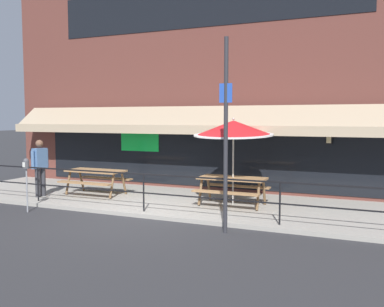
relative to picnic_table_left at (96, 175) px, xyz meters
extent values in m
plane|color=#2D2D30|center=(2.54, -1.79, -0.71)|extent=(120.00, 120.00, 0.00)
cube|color=#9E998E|center=(2.54, 0.21, -0.66)|extent=(15.00, 4.00, 0.10)
cube|color=brown|center=(2.54, 2.46, 3.52)|extent=(15.00, 0.50, 8.44)
cube|color=black|center=(2.54, 2.20, 5.37)|extent=(10.50, 0.02, 1.40)
cube|color=black|center=(2.54, 2.20, 0.64)|extent=(12.00, 0.02, 2.30)
cube|color=#19D84C|center=(0.29, 2.18, 0.94)|extent=(1.50, 0.02, 0.70)
cube|color=tan|center=(2.54, 1.66, 1.79)|extent=(13.80, 0.92, 0.70)
cube|color=tan|center=(2.54, 1.15, 1.39)|extent=(13.80, 0.08, 0.28)
cube|color=black|center=(6.66, 2.07, 1.32)|extent=(0.04, 0.28, 0.04)
cube|color=black|center=(6.66, 1.93, 1.14)|extent=(0.18, 0.18, 0.28)
cube|color=beige|center=(6.66, 1.93, 1.14)|extent=(0.13, 0.19, 0.20)
cylinder|color=black|center=(-0.91, -1.49, -0.13)|extent=(0.04, 0.04, 0.95)
cylinder|color=black|center=(2.54, -1.49, -0.13)|extent=(0.04, 0.04, 0.95)
cylinder|color=black|center=(5.99, -1.49, -0.13)|extent=(0.04, 0.04, 0.95)
cube|color=black|center=(2.54, -1.49, 0.34)|extent=(13.80, 0.04, 0.04)
cube|color=black|center=(2.54, -1.49, -0.13)|extent=(13.80, 0.03, 0.03)
cube|color=#997047|center=(0.00, 0.00, 0.13)|extent=(1.80, 0.80, 0.05)
cube|color=#997047|center=(0.00, -0.58, -0.17)|extent=(1.80, 0.26, 0.04)
cube|color=#997047|center=(0.00, 0.58, -0.17)|extent=(1.80, 0.26, 0.04)
cylinder|color=brown|center=(0.80, -0.32, -0.24)|extent=(0.07, 0.30, 0.73)
cylinder|color=brown|center=(0.80, 0.32, -0.24)|extent=(0.07, 0.30, 0.73)
cylinder|color=brown|center=(-0.80, -0.32, -0.24)|extent=(0.07, 0.30, 0.73)
cylinder|color=brown|center=(-0.80, 0.32, -0.24)|extent=(0.07, 0.30, 0.73)
cube|color=#997047|center=(4.37, 0.12, 0.13)|extent=(1.80, 0.80, 0.05)
cube|color=#997047|center=(4.37, -0.46, -0.17)|extent=(1.80, 0.26, 0.04)
cube|color=#997047|center=(4.37, 0.70, -0.17)|extent=(1.80, 0.26, 0.04)
cylinder|color=brown|center=(5.17, -0.20, -0.24)|extent=(0.07, 0.30, 0.73)
cylinder|color=brown|center=(5.17, 0.44, -0.24)|extent=(0.07, 0.30, 0.73)
cylinder|color=brown|center=(3.57, -0.20, -0.24)|extent=(0.07, 0.30, 0.73)
cylinder|color=brown|center=(3.57, 0.44, -0.24)|extent=(0.07, 0.30, 0.73)
cylinder|color=#B7B2A8|center=(4.37, 0.18, 0.54)|extent=(0.04, 0.04, 2.30)
cone|color=red|center=(4.37, 0.18, 1.49)|extent=(2.10, 2.12, 0.49)
cylinder|color=white|center=(4.37, 0.18, 1.30)|extent=(2.14, 2.14, 0.14)
sphere|color=#B7B2A8|center=(4.37, 0.18, 1.73)|extent=(0.07, 0.07, 0.07)
cylinder|color=#333338|center=(-1.33, -0.82, -0.18)|extent=(0.15, 0.15, 0.86)
cylinder|color=#333338|center=(-1.36, -1.02, -0.18)|extent=(0.15, 0.15, 0.86)
cube|color=#4C709E|center=(-1.35, -0.92, 0.55)|extent=(0.28, 0.42, 0.60)
cylinder|color=#4C709E|center=(-1.32, -0.66, 0.52)|extent=(0.10, 0.10, 0.54)
cylinder|color=#4C709E|center=(-1.37, -1.18, 0.52)|extent=(0.10, 0.10, 0.54)
sphere|color=brown|center=(-1.35, -0.92, 0.99)|extent=(0.22, 0.22, 0.22)
cylinder|color=gray|center=(-0.44, -2.39, -0.13)|extent=(0.04, 0.04, 1.15)
cylinder|color=#4C4C51|center=(-0.44, -2.39, 0.54)|extent=(0.15, 0.15, 0.20)
sphere|color=#4C4C51|center=(-0.44, -2.39, 0.64)|extent=(0.14, 0.14, 0.14)
cube|color=silver|center=(-0.44, -2.47, 0.55)|extent=(0.08, 0.01, 0.13)
cylinder|color=#2D2D33|center=(4.97, -2.24, 1.37)|extent=(0.09, 0.09, 4.15)
cube|color=blue|center=(4.97, -2.26, 2.28)|extent=(0.28, 0.02, 0.40)
camera|label=1|loc=(7.90, -10.81, 1.77)|focal=40.00mm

